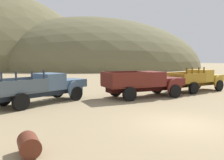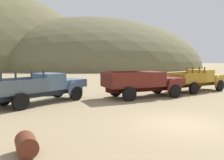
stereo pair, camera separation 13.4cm
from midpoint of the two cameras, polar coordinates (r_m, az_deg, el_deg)
ground_plane at (r=10.70m, az=16.81°, el=-10.33°), size 300.00×300.00×0.00m
hill_far_left at (r=85.86m, az=-5.35°, el=3.16°), size 75.28×77.71×33.56m
truck_chalk_blue at (r=15.90m, az=-15.22°, el=-1.61°), size 6.84×3.77×2.16m
truck_oxblood at (r=17.75m, az=9.20°, el=-0.77°), size 6.39×3.38×1.91m
truck_mustard at (r=22.32m, az=20.61°, el=0.10°), size 5.69×2.63×2.16m
oil_drum_spare at (r=7.55m, az=-19.60°, el=-14.54°), size 0.72×0.97×0.61m
bush_lone_scrub at (r=19.03m, az=-13.41°, el=-2.81°), size 1.41×1.13×1.00m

